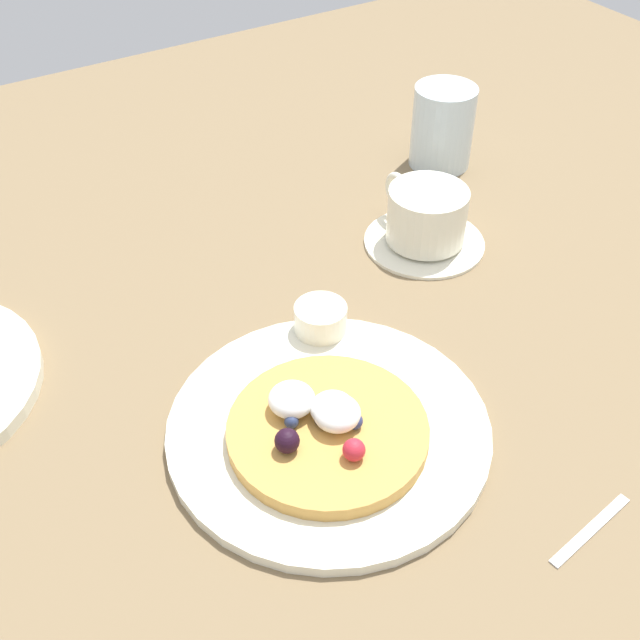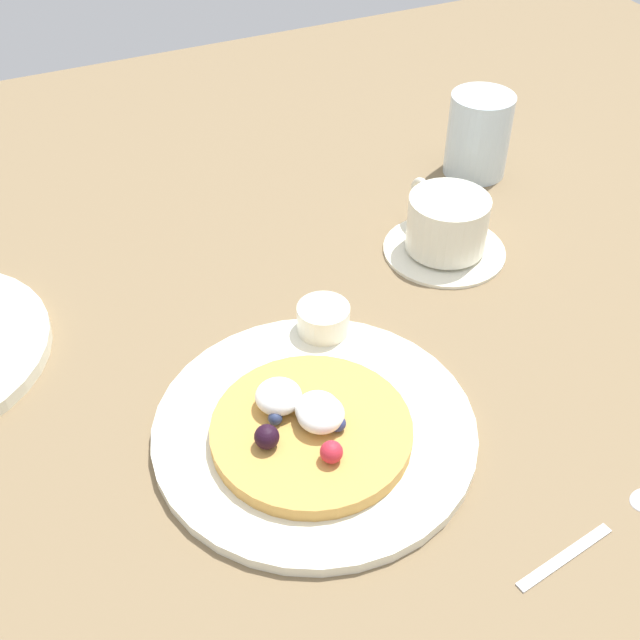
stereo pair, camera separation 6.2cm
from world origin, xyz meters
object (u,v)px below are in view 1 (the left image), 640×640
coffee_cup (426,214)px  teaspoon (635,487)px  water_glass (442,127)px  syrup_ramekin (321,318)px  coffee_saucer (424,241)px  pancake_plate (324,431)px

coffee_cup → teaspoon: size_ratio=0.78×
water_glass → syrup_ramekin: bearing=-146.4°
syrup_ramekin → water_glass: (29.08, 19.33, 2.50)cm
coffee_saucer → teaspoon: (-5.97, -33.95, -0.12)cm
syrup_ramekin → coffee_cup: 18.62cm
pancake_plate → coffee_saucer: 28.70cm
syrup_ramekin → coffee_saucer: (17.21, 6.81, -2.02)cm
teaspoon → water_glass: water_glass is taller
teaspoon → coffee_saucer: bearing=80.0°
syrup_ramekin → coffee_saucer: size_ratio=0.38×
coffee_cup → water_glass: water_glass is taller
pancake_plate → coffee_saucer: bearing=36.1°
syrup_ramekin → water_glass: size_ratio=0.49×
syrup_ramekin → teaspoon: bearing=-67.5°
coffee_cup → pancake_plate: bearing=-143.6°
coffee_cup → teaspoon: (-5.97, -34.11, -3.47)cm
syrup_ramekin → teaspoon: 29.46cm
coffee_saucer → syrup_ramekin: bearing=-158.4°
syrup_ramekin → coffee_saucer: syrup_ramekin is taller
syrup_ramekin → water_glass: water_glass is taller
pancake_plate → teaspoon: (17.21, -17.04, -0.28)cm
syrup_ramekin → teaspoon: syrup_ramekin is taller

